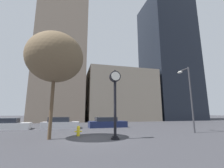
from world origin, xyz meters
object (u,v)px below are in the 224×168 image
at_px(bare_tree, 55,58).
at_px(car_navy, 107,123).
at_px(car_silver, 60,124).
at_px(street_clock, 115,94).
at_px(fire_hydrant_near, 78,131).
at_px(street_lamp_right, 187,88).
at_px(car_white, 6,125).

bearing_deg(bare_tree, car_navy, 52.45).
bearing_deg(car_silver, street_clock, -60.81).
relative_size(car_silver, fire_hydrant_near, 5.42).
height_order(car_silver, street_lamp_right, street_lamp_right).
relative_size(fire_hydrant_near, street_lamp_right, 0.13).
bearing_deg(bare_tree, street_clock, -14.53).
relative_size(car_navy, street_lamp_right, 0.77).
bearing_deg(street_clock, fire_hydrant_near, 137.71).
distance_m(street_clock, bare_tree, 5.25).
xyz_separation_m(street_clock, car_silver, (-4.16, 8.52, -2.55)).
bearing_deg(car_silver, car_white, -178.08).
xyz_separation_m(car_silver, fire_hydrant_near, (1.78, -6.36, -0.15)).
relative_size(car_white, fire_hydrant_near, 6.02).
height_order(car_white, car_silver, car_silver).
bearing_deg(street_lamp_right, bare_tree, -176.96).
xyz_separation_m(fire_hydrant_near, bare_tree, (-1.96, -1.04, 5.44)).
distance_m(car_silver, fire_hydrant_near, 6.61).
relative_size(car_silver, car_navy, 0.89).
relative_size(street_lamp_right, bare_tree, 0.80).
xyz_separation_m(car_white, street_lamp_right, (17.50, -6.87, 3.59)).
distance_m(car_navy, street_lamp_right, 10.03).
bearing_deg(car_silver, fire_hydrant_near, -71.16).
xyz_separation_m(car_silver, bare_tree, (-0.18, -7.39, 5.29)).
distance_m(car_white, car_silver, 5.52).
distance_m(car_white, street_lamp_right, 19.14).
height_order(street_clock, fire_hydrant_near, street_clock).
relative_size(street_clock, car_white, 1.05).
relative_size(street_clock, street_lamp_right, 0.80).
height_order(street_lamp_right, bare_tree, bare_tree).
bearing_deg(car_navy, car_white, 177.92).
bearing_deg(car_navy, street_lamp_right, -48.64).
bearing_deg(fire_hydrant_near, street_clock, -42.29).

